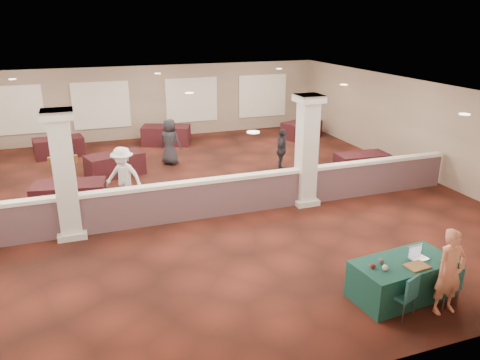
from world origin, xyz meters
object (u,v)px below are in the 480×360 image
object	(u,v)px
conf_chair_main	(449,283)
attendee_b	(123,177)
far_table_back_right	(301,129)
attendee_a	(62,149)
far_table_front_center	(115,165)
conf_chair_side	(406,292)
attendee_c	(281,150)
woman	(450,272)
far_table_back_center	(166,135)
far_table_front_left	(70,196)
far_table_front_right	(362,164)
attendee_d	(170,142)
far_table_back_left	(59,147)
near_table	(402,279)

from	to	relation	value
conf_chair_main	attendee_b	xyz separation A→B (m)	(-5.17, 7.17, 0.39)
far_table_back_right	attendee_a	distance (m)	10.34
attendee_a	attendee_b	distance (m)	4.26
far_table_front_center	far_table_back_right	size ratio (longest dim) A/B	1.05
conf_chair_side	attendee_c	xyz separation A→B (m)	(1.42, 8.58, 0.25)
woman	attendee_c	distance (m)	8.72
far_table_front_center	far_table_back_center	bearing A→B (deg)	54.76
woman	far_table_front_left	size ratio (longest dim) A/B	0.84
conf_chair_main	far_table_front_center	distance (m)	11.33
far_table_front_right	attendee_b	xyz separation A→B (m)	(-8.13, -0.21, 0.52)
conf_chair_side	far_table_front_right	size ratio (longest dim) A/B	0.49
conf_chair_side	far_table_back_center	bearing A→B (deg)	75.75
conf_chair_side	far_table_front_left	bearing A→B (deg)	106.19
far_table_back_right	attendee_a	xyz separation A→B (m)	(-10.19, -1.69, 0.49)
conf_chair_main	far_table_back_center	bearing A→B (deg)	97.59
far_table_front_right	attendee_d	world-z (taller)	attendee_d
conf_chair_side	far_table_back_left	distance (m)	14.51
far_table_back_center	far_table_front_center	bearing A→B (deg)	-125.24
far_table_back_center	far_table_back_right	bearing A→B (deg)	-7.69
far_table_back_right	attendee_b	xyz separation A→B (m)	(-8.50, -5.60, 0.51)
woman	far_table_front_center	distance (m)	11.37
far_table_back_left	attendee_c	xyz separation A→B (m)	(7.45, -4.62, 0.39)
conf_chair_main	far_table_front_center	world-z (taller)	conf_chair_main
far_table_front_center	attendee_c	bearing A→B (deg)	-14.99
far_table_back_center	attendee_c	xyz separation A→B (m)	(3.13, -5.00, 0.36)
far_table_back_center	attendee_b	world-z (taller)	attendee_b
near_table	woman	xyz separation A→B (m)	(0.44, -0.70, 0.45)
attendee_c	attendee_d	bearing A→B (deg)	92.16
far_table_back_center	attendee_d	xyz separation A→B (m)	(-0.40, -2.85, 0.45)
conf_chair_main	attendee_d	distance (m)	11.17
far_table_front_left	woman	bearing A→B (deg)	-49.03
attendee_a	far_table_front_right	bearing A→B (deg)	-23.42
conf_chair_main	far_table_back_center	size ratio (longest dim) A/B	0.41
attendee_d	far_table_back_right	bearing A→B (deg)	-123.22
woman	far_table_back_right	size ratio (longest dim) A/B	0.92
conf_chair_main	far_table_front_left	xyz separation A→B (m)	(-6.67, 7.38, -0.09)
far_table_front_right	attendee_a	size ratio (longest dim) A/B	1.04
far_table_front_center	attendee_c	distance (m)	5.81
conf_chair_side	far_table_back_left	bearing A→B (deg)	93.13
far_table_back_left	attendee_d	bearing A→B (deg)	-32.24
far_table_front_center	far_table_back_center	world-z (taller)	far_table_back_center
attendee_d	far_table_front_right	bearing A→B (deg)	-169.73
near_table	conf_chair_main	size ratio (longest dim) A/B	2.41
far_table_front_center	far_table_back_left	bearing A→B (deg)	120.61
far_table_front_left	far_table_back_right	world-z (taller)	far_table_front_left
woman	attendee_c	size ratio (longest dim) A/B	1.08
far_table_front_center	attendee_b	xyz separation A→B (m)	(0.00, -2.91, 0.50)
conf_chair_main	far_table_front_center	size ratio (longest dim) A/B	0.44
near_table	far_table_front_right	distance (m)	7.68
conf_chair_main	attendee_b	distance (m)	8.84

